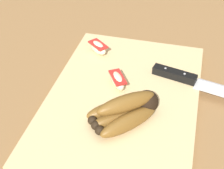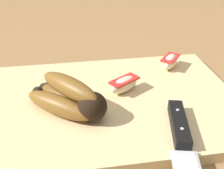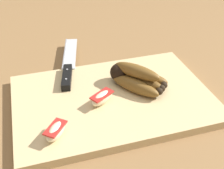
# 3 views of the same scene
# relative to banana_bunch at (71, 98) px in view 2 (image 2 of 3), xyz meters

# --- Properties ---
(ground_plane) EXTENTS (6.00, 6.00, 0.00)m
(ground_plane) POSITION_rel_banana_bunch_xyz_m (-0.08, -0.01, -0.04)
(ground_plane) COLOR olive
(cutting_board) EXTENTS (0.46, 0.31, 0.02)m
(cutting_board) POSITION_rel_banana_bunch_xyz_m (-0.07, -0.02, -0.03)
(cutting_board) COLOR #DBBC84
(cutting_board) RESTS_ON ground_plane
(banana_bunch) EXTENTS (0.14, 0.14, 0.06)m
(banana_bunch) POSITION_rel_banana_bunch_xyz_m (0.00, 0.00, 0.00)
(banana_bunch) COLOR black
(banana_bunch) RESTS_ON cutting_board
(chefs_knife) EXTENTS (0.09, 0.28, 0.02)m
(chefs_knife) POSITION_rel_banana_bunch_xyz_m (-0.15, 0.12, -0.02)
(chefs_knife) COLOR silver
(chefs_knife) RESTS_ON cutting_board
(apple_wedge_near) EXTENTS (0.06, 0.05, 0.03)m
(apple_wedge_near) POSITION_rel_banana_bunch_xyz_m (-0.10, -0.04, -0.01)
(apple_wedge_near) COLOR beige
(apple_wedge_near) RESTS_ON cutting_board
(apple_wedge_middle) EXTENTS (0.05, 0.06, 0.03)m
(apple_wedge_middle) POSITION_rel_banana_bunch_xyz_m (-0.21, -0.12, -0.01)
(apple_wedge_middle) COLOR beige
(apple_wedge_middle) RESTS_ON cutting_board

